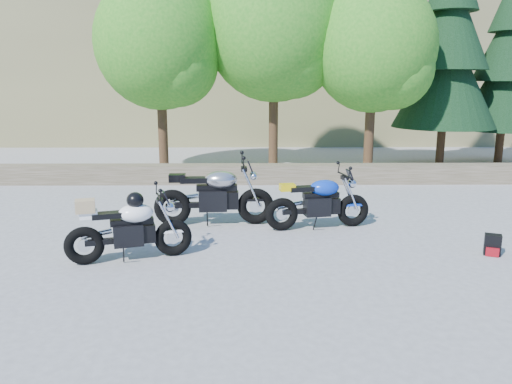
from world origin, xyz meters
TOP-DOWN VIEW (x-y plane):
  - ground at (0.00, 0.00)m, footprint 90.00×90.00m
  - stone_wall at (0.00, 5.50)m, footprint 22.00×0.55m
  - hillside at (3.00, 28.00)m, footprint 80.00×30.00m
  - tree_decid_left at (-2.39, 7.14)m, footprint 3.67×3.67m
  - tree_decid_mid at (0.91, 7.54)m, footprint 4.08×4.08m
  - tree_decid_right at (3.71, 6.94)m, footprint 3.54×3.54m
  - conifer_near at (6.20, 8.20)m, footprint 3.17×3.17m
  - conifer_far at (8.40, 8.80)m, footprint 2.82×2.82m
  - silver_bike at (-0.57, 1.52)m, footprint 2.28×0.72m
  - white_bike at (-1.74, -0.40)m, footprint 1.86×0.78m
  - blue_bike at (1.36, 1.26)m, footprint 1.99×0.67m
  - backpack at (3.90, -0.24)m, footprint 0.29×0.28m

SIDE VIEW (x-z plane):
  - ground at x=0.00m, z-range 0.00..0.00m
  - backpack at x=3.90m, z-range -0.01..0.33m
  - stone_wall at x=0.00m, z-range 0.00..0.50m
  - blue_bike at x=1.36m, z-range -0.01..0.99m
  - white_bike at x=-1.74m, z-range -0.01..1.04m
  - silver_bike at x=-0.57m, z-range -0.02..1.13m
  - conifer_far at x=8.40m, z-range 0.13..6.41m
  - tree_decid_right at x=3.71m, z-range 0.79..6.20m
  - tree_decid_left at x=-2.39m, z-range 0.83..6.44m
  - conifer_near at x=6.20m, z-range 0.15..7.21m
  - tree_decid_mid at x=0.91m, z-range 0.92..7.16m
  - hillside at x=3.00m, z-range 0.00..15.00m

